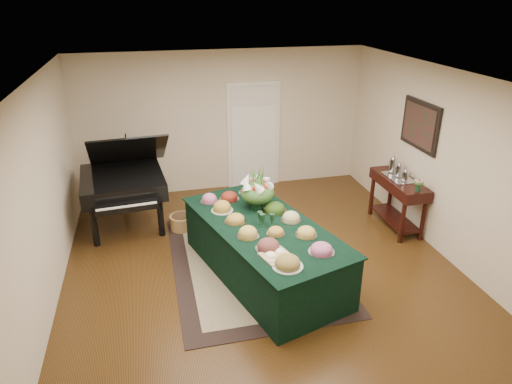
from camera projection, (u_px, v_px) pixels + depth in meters
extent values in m
plane|color=black|center=(261.00, 266.00, 6.64)|extent=(6.00, 6.00, 0.00)
cube|color=black|center=(252.00, 261.00, 6.74)|extent=(2.28, 3.20, 0.01)
cube|color=#BFB38F|center=(252.00, 261.00, 6.73)|extent=(1.83, 2.74, 0.01)
cube|color=white|center=(254.00, 135.00, 8.98)|extent=(1.05, 0.04, 2.10)
cube|color=white|center=(254.00, 138.00, 8.99)|extent=(0.90, 0.06, 2.00)
cube|color=black|center=(263.00, 250.00, 6.29)|extent=(1.90, 2.86, 0.78)
cube|color=black|center=(264.00, 225.00, 6.13)|extent=(1.98, 2.93, 0.02)
cylinder|color=#BBBBC4|center=(259.00, 200.00, 6.81)|extent=(0.28, 0.28, 0.01)
ellipsoid|color=#CFC681|center=(259.00, 197.00, 6.79)|extent=(0.23, 0.23, 0.10)
cylinder|color=#BBBBC4|center=(209.00, 201.00, 6.78)|extent=(0.27, 0.27, 0.01)
ellipsoid|color=#CF6794|center=(209.00, 198.00, 6.75)|extent=(0.22, 0.22, 0.09)
cylinder|color=#BBBBC4|center=(268.00, 248.00, 5.55)|extent=(0.33, 0.33, 0.01)
ellipsoid|color=brown|center=(268.00, 245.00, 5.53)|extent=(0.27, 0.27, 0.09)
cylinder|color=#BBBBC4|center=(248.00, 193.00, 7.06)|extent=(0.30, 0.30, 0.01)
ellipsoid|color=maroon|center=(248.00, 190.00, 7.05)|extent=(0.25, 0.25, 0.07)
cylinder|color=#BBBBC4|center=(291.00, 220.00, 6.23)|extent=(0.29, 0.29, 0.01)
ellipsoid|color=#CFC681|center=(291.00, 217.00, 6.21)|extent=(0.24, 0.24, 0.09)
cylinder|color=#B0BAB0|center=(222.00, 210.00, 6.50)|extent=(0.31, 0.31, 0.01)
ellipsoid|color=gold|center=(222.00, 207.00, 6.48)|extent=(0.26, 0.26, 0.11)
cylinder|color=#BBBBC4|center=(306.00, 235.00, 5.85)|extent=(0.29, 0.29, 0.01)
ellipsoid|color=gold|center=(306.00, 232.00, 5.83)|extent=(0.24, 0.24, 0.09)
cylinder|color=#BBBBC4|center=(275.00, 211.00, 6.50)|extent=(0.35, 0.35, 0.01)
ellipsoid|color=#2C5115|center=(275.00, 207.00, 6.48)|extent=(0.29, 0.29, 0.09)
cylinder|color=#BBBBC4|center=(276.00, 234.00, 5.89)|extent=(0.25, 0.25, 0.01)
ellipsoid|color=gold|center=(276.00, 231.00, 5.87)|extent=(0.20, 0.20, 0.07)
cylinder|color=#BBBBC4|center=(321.00, 252.00, 5.48)|extent=(0.32, 0.32, 0.01)
ellipsoid|color=#CF6794|center=(322.00, 248.00, 5.46)|extent=(0.26, 0.26, 0.08)
cylinder|color=#BBBBC4|center=(235.00, 221.00, 6.20)|extent=(0.30, 0.30, 0.01)
ellipsoid|color=gold|center=(235.00, 218.00, 6.18)|extent=(0.25, 0.25, 0.08)
cylinder|color=#B0BAB0|center=(288.00, 266.00, 5.19)|extent=(0.36, 0.36, 0.01)
ellipsoid|color=olive|center=(288.00, 262.00, 5.17)|extent=(0.29, 0.29, 0.10)
cylinder|color=#BBBBC4|center=(248.00, 236.00, 5.83)|extent=(0.29, 0.29, 0.01)
ellipsoid|color=gold|center=(248.00, 232.00, 5.80)|extent=(0.24, 0.24, 0.10)
cylinder|color=#BBBBC4|center=(229.00, 199.00, 6.85)|extent=(0.30, 0.30, 0.01)
ellipsoid|color=maroon|center=(229.00, 196.00, 6.83)|extent=(0.25, 0.25, 0.08)
cube|color=tan|center=(277.00, 256.00, 5.38)|extent=(0.42, 0.42, 0.02)
ellipsoid|color=white|center=(271.00, 253.00, 5.36)|extent=(0.14, 0.14, 0.08)
ellipsoid|color=white|center=(280.00, 249.00, 5.44)|extent=(0.12, 0.12, 0.07)
cube|color=orange|center=(284.00, 256.00, 5.32)|extent=(0.11, 0.11, 0.05)
cylinder|color=black|center=(257.00, 201.00, 6.58)|extent=(0.19, 0.19, 0.19)
ellipsoid|color=#346026|center=(257.00, 193.00, 6.52)|extent=(0.48, 0.48, 0.31)
cylinder|color=black|center=(95.00, 227.00, 7.05)|extent=(0.10, 0.10, 0.65)
cylinder|color=black|center=(161.00, 217.00, 7.34)|extent=(0.10, 0.10, 0.65)
cylinder|color=black|center=(123.00, 194.00, 8.19)|extent=(0.10, 0.10, 0.65)
cube|color=black|center=(123.00, 182.00, 7.49)|extent=(1.41, 1.49, 0.28)
cube|color=black|center=(127.00, 207.00, 6.84)|extent=(0.94, 0.30, 0.10)
cube|color=black|center=(128.00, 150.00, 7.46)|extent=(1.33, 1.11, 0.72)
cylinder|color=#AB7D44|center=(182.00, 222.00, 7.62)|extent=(0.39, 0.39, 0.24)
cylinder|color=black|center=(402.00, 223.00, 7.12)|extent=(0.07, 0.07, 0.69)
cylinder|color=black|center=(423.00, 221.00, 7.20)|extent=(0.07, 0.07, 0.69)
cylinder|color=black|center=(372.00, 196.00, 8.04)|extent=(0.07, 0.07, 0.69)
cylinder|color=black|center=(390.00, 194.00, 8.12)|extent=(0.07, 0.07, 0.69)
cube|color=black|center=(399.00, 184.00, 7.44)|extent=(0.45, 1.23, 0.18)
cube|color=black|center=(394.00, 218.00, 7.70)|extent=(0.38, 1.08, 0.03)
cube|color=#BBBBC4|center=(399.00, 177.00, 7.44)|extent=(0.34, 0.58, 0.02)
cylinder|color=black|center=(418.00, 188.00, 6.92)|extent=(0.07, 0.07, 0.11)
ellipsoid|color=pink|center=(419.00, 182.00, 6.88)|extent=(0.16, 0.16, 0.11)
cube|color=black|center=(420.00, 125.00, 7.09)|extent=(0.04, 0.95, 0.75)
cube|color=#53161F|center=(419.00, 125.00, 7.09)|extent=(0.01, 0.82, 0.62)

